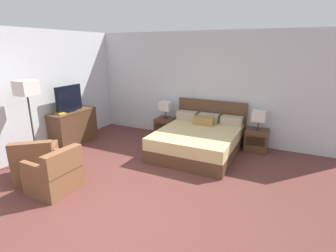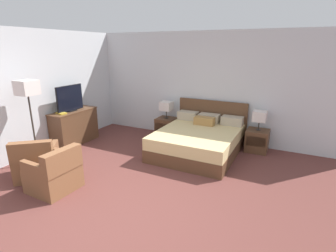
{
  "view_description": "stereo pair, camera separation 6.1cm",
  "coord_description": "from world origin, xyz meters",
  "views": [
    {
      "loc": [
        2.1,
        -2.55,
        2.29
      ],
      "look_at": [
        -0.13,
        2.02,
        0.75
      ],
      "focal_mm": 28.0,
      "sensor_mm": 36.0,
      "label": 1
    },
    {
      "loc": [
        2.15,
        -2.53,
        2.29
      ],
      "look_at": [
        -0.13,
        2.02,
        0.75
      ],
      "focal_mm": 28.0,
      "sensor_mm": 36.0,
      "label": 2
    }
  ],
  "objects": [
    {
      "name": "tv",
      "position": [
        -2.65,
        1.88,
        1.12
      ],
      "size": [
        0.18,
        0.76,
        0.61
      ],
      "color": "black",
      "rests_on": "dresser"
    },
    {
      "name": "wall_left",
      "position": [
        -2.94,
        1.54,
        1.33
      ],
      "size": [
        0.06,
        5.48,
        2.67
      ],
      "primitive_type": "cube",
      "color": "silver",
      "rests_on": "ground"
    },
    {
      "name": "table_lamp_left",
      "position": [
        -0.87,
        3.39,
        0.82
      ],
      "size": [
        0.29,
        0.29,
        0.44
      ],
      "color": "#332D28",
      "rests_on": "nightstand_left"
    },
    {
      "name": "ground_plane",
      "position": [
        0.0,
        0.0,
        0.0
      ],
      "size": [
        11.04,
        11.04,
        0.0
      ],
      "primitive_type": "plane",
      "color": "brown"
    },
    {
      "name": "nightstand_right",
      "position": [
        1.45,
        3.39,
        0.25
      ],
      "size": [
        0.48,
        0.46,
        0.5
      ],
      "color": "brown",
      "rests_on": "ground"
    },
    {
      "name": "armchair_companion",
      "position": [
        -1.26,
        0.11,
        0.28
      ],
      "size": [
        0.71,
        0.71,
        0.76
      ],
      "color": "brown",
      "rests_on": "ground"
    },
    {
      "name": "floor_lamp",
      "position": [
        -2.43,
        0.68,
        1.44
      ],
      "size": [
        0.34,
        0.34,
        1.7
      ],
      "color": "#332D28",
      "rests_on": "ground"
    },
    {
      "name": "nightstand_left",
      "position": [
        -0.87,
        3.39,
        0.25
      ],
      "size": [
        0.48,
        0.46,
        0.5
      ],
      "color": "brown",
      "rests_on": "ground"
    },
    {
      "name": "wall_back",
      "position": [
        0.0,
        3.71,
        1.33
      ],
      "size": [
        7.02,
        0.06,
        2.67
      ],
      "primitive_type": "cube",
      "color": "silver",
      "rests_on": "ground"
    },
    {
      "name": "bed",
      "position": [
        0.29,
        2.71,
        0.3
      ],
      "size": [
        1.73,
        1.99,
        1.03
      ],
      "color": "brown",
      "rests_on": "ground"
    },
    {
      "name": "table_lamp_right",
      "position": [
        1.45,
        3.39,
        0.82
      ],
      "size": [
        0.29,
        0.29,
        0.44
      ],
      "color": "#332D28",
      "rests_on": "nightstand_right"
    },
    {
      "name": "armchair_by_window",
      "position": [
        -1.93,
        0.29,
        0.28
      ],
      "size": [
        0.96,
        0.97,
        0.76
      ],
      "color": "brown",
      "rests_on": "ground"
    },
    {
      "name": "dresser",
      "position": [
        -2.65,
        1.93,
        0.42
      ],
      "size": [
        0.46,
        1.2,
        0.82
      ],
      "color": "brown",
      "rests_on": "ground"
    },
    {
      "name": "book_red_cover",
      "position": [
        -2.64,
        1.57,
        0.84
      ],
      "size": [
        0.27,
        0.2,
        0.03
      ],
      "primitive_type": "cube",
      "rotation": [
        0.0,
        0.0,
        -0.23
      ],
      "color": "gold",
      "rests_on": "dresser"
    }
  ]
}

